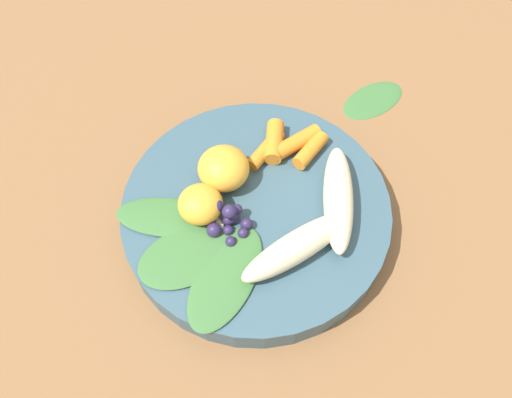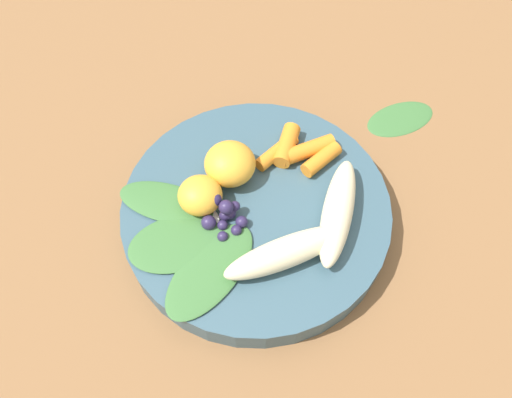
% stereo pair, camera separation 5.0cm
% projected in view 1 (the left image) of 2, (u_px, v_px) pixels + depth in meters
% --- Properties ---
extents(ground_plane, '(2.40, 2.40, 0.00)m').
position_uv_depth(ground_plane, '(256.00, 219.00, 0.53)').
color(ground_plane, brown).
extents(bowl, '(0.27, 0.27, 0.03)m').
position_uv_depth(bowl, '(256.00, 212.00, 0.52)').
color(bowl, '#385666').
rests_on(bowl, ground_plane).
extents(banana_peeled_left, '(0.13, 0.06, 0.03)m').
position_uv_depth(banana_peeled_left, '(338.00, 198.00, 0.49)').
color(banana_peeled_left, beige).
rests_on(banana_peeled_left, bowl).
extents(banana_peeled_right, '(0.12, 0.10, 0.03)m').
position_uv_depth(banana_peeled_right, '(298.00, 246.00, 0.46)').
color(banana_peeled_right, beige).
rests_on(banana_peeled_right, bowl).
extents(orange_segment_near, '(0.04, 0.04, 0.03)m').
position_uv_depth(orange_segment_near, '(200.00, 204.00, 0.49)').
color(orange_segment_near, '#F4A833').
rests_on(orange_segment_near, bowl).
extents(orange_segment_far, '(0.05, 0.05, 0.04)m').
position_uv_depth(orange_segment_far, '(224.00, 168.00, 0.50)').
color(orange_segment_far, '#F4A833').
rests_on(orange_segment_far, bowl).
extents(carrot_front, '(0.05, 0.03, 0.02)m').
position_uv_depth(carrot_front, '(310.00, 150.00, 0.53)').
color(carrot_front, orange).
rests_on(carrot_front, bowl).
extents(carrot_mid_left, '(0.06, 0.05, 0.02)m').
position_uv_depth(carrot_mid_left, '(295.00, 143.00, 0.54)').
color(carrot_mid_left, orange).
rests_on(carrot_mid_left, bowl).
extents(carrot_mid_right, '(0.05, 0.03, 0.02)m').
position_uv_depth(carrot_mid_right, '(274.00, 142.00, 0.54)').
color(carrot_mid_right, orange).
rests_on(carrot_mid_right, bowl).
extents(carrot_rear, '(0.06, 0.03, 0.01)m').
position_uv_depth(carrot_rear, '(266.00, 150.00, 0.53)').
color(carrot_rear, orange).
rests_on(carrot_rear, bowl).
extents(blueberry_pile, '(0.04, 0.05, 0.03)m').
position_uv_depth(blueberry_pile, '(228.00, 220.00, 0.48)').
color(blueberry_pile, '#2D234C').
rests_on(blueberry_pile, bowl).
extents(coconut_shred_patch, '(0.04, 0.04, 0.00)m').
position_uv_depth(coconut_shred_patch, '(202.00, 233.00, 0.49)').
color(coconut_shred_patch, white).
rests_on(coconut_shred_patch, bowl).
extents(kale_leaf_left, '(0.07, 0.11, 0.01)m').
position_uv_depth(kale_leaf_left, '(167.00, 217.00, 0.49)').
color(kale_leaf_left, '#3D7038').
rests_on(kale_leaf_left, bowl).
extents(kale_leaf_right, '(0.11, 0.11, 0.01)m').
position_uv_depth(kale_leaf_right, '(186.00, 256.00, 0.47)').
color(kale_leaf_right, '#3D7038').
rests_on(kale_leaf_right, bowl).
extents(kale_leaf_rear, '(0.12, 0.06, 0.01)m').
position_uv_depth(kale_leaf_rear, '(221.00, 275.00, 0.46)').
color(kale_leaf_rear, '#3D7038').
rests_on(kale_leaf_rear, bowl).
extents(kale_leaf_stray, '(0.10, 0.09, 0.01)m').
position_uv_depth(kale_leaf_stray, '(373.00, 99.00, 0.62)').
color(kale_leaf_stray, '#3D7038').
rests_on(kale_leaf_stray, ground_plane).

